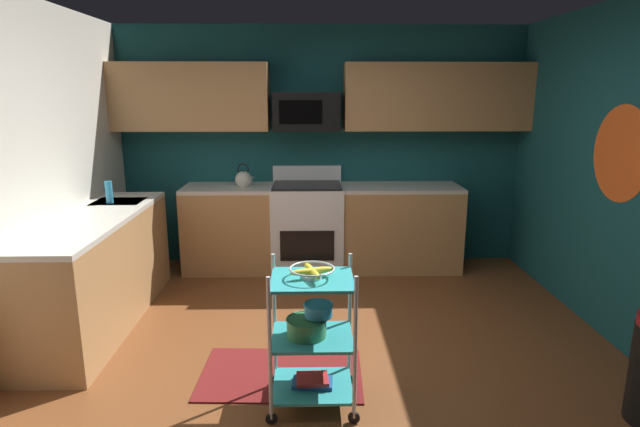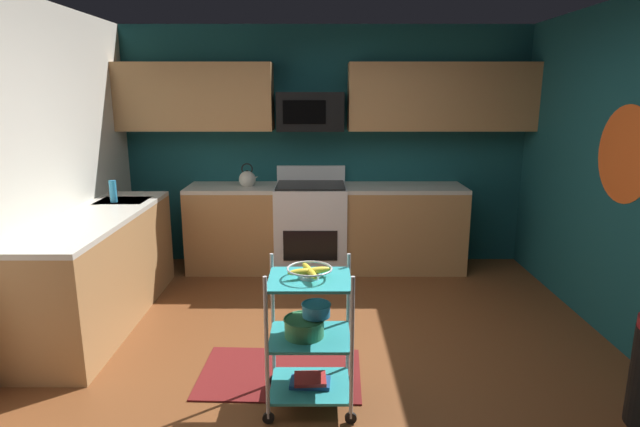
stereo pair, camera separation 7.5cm
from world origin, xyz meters
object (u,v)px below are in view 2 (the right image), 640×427
microwave (310,111)px  fruit_bowl (310,271)px  book_stack (310,381)px  oven_range (311,226)px  mixing_bowl_large (304,327)px  mixing_bowl_small (316,309)px  dish_soap_bottle (113,191)px  rolling_cart (310,337)px  kettle (247,179)px

microwave → fruit_bowl: bearing=-89.1°
book_stack → oven_range: bearing=90.9°
mixing_bowl_large → mixing_bowl_small: 0.13m
book_stack → microwave: bearing=90.9°
dish_soap_bottle → rolling_cart: bearing=-43.7°
mixing_bowl_large → book_stack: size_ratio=0.98×
microwave → mixing_bowl_large: size_ratio=2.78×
book_stack → dish_soap_bottle: size_ratio=1.28×
microwave → mixing_bowl_small: (0.08, -2.65, -1.08)m
mixing_bowl_large → oven_range: bearing=90.1°
microwave → mixing_bowl_large: microwave is taller
microwave → rolling_cart: bearing=-89.1°
oven_range → book_stack: (0.04, -2.58, -0.32)m
microwave → mixing_bowl_small: size_ratio=3.85×
kettle → dish_soap_bottle: (-1.11, -0.83, 0.02)m
microwave → kettle: 0.98m
mixing_bowl_small → book_stack: bearing=-141.7°
kettle → microwave: bearing=9.1°
dish_soap_bottle → book_stack: bearing=-43.7°
fruit_bowl → oven_range: bearing=90.9°
rolling_cart → oven_range: bearing=90.9°
rolling_cart → dish_soap_bottle: 2.58m
fruit_bowl → mixing_bowl_small: fruit_bowl is taller
rolling_cart → microwave: bearing=90.9°
rolling_cart → kettle: size_ratio=3.47×
kettle → fruit_bowl: bearing=-74.5°
microwave → fruit_bowl: size_ratio=2.57×
kettle → mixing_bowl_small: bearing=-73.5°
rolling_cart → fruit_bowl: 0.42m
mixing_bowl_small → oven_range: bearing=91.7°
book_stack → rolling_cart: bearing=76.0°
book_stack → dish_soap_bottle: dish_soap_bottle is taller
microwave → fruit_bowl: microwave is taller
fruit_bowl → kettle: kettle is taller
oven_range → dish_soap_bottle: (-1.78, -0.84, 0.54)m
microwave → oven_range: bearing=-89.7°
oven_range → mixing_bowl_small: 2.55m
fruit_bowl → mixing_bowl_small: size_ratio=1.49×
oven_range → kettle: kettle is taller
oven_range → mixing_bowl_large: (0.01, -2.58, 0.04)m
oven_range → dish_soap_bottle: bearing=-154.8°
book_stack → mixing_bowl_large: bearing=180.0°
oven_range → book_stack: oven_range is taller
book_stack → kettle: (-0.71, 2.58, 0.84)m
microwave → mixing_bowl_small: 2.87m
book_stack → kettle: kettle is taller
book_stack → dish_soap_bottle: bearing=136.3°
microwave → book_stack: 3.10m
book_stack → kettle: 2.80m
mixing_bowl_large → dish_soap_bottle: size_ratio=1.26×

